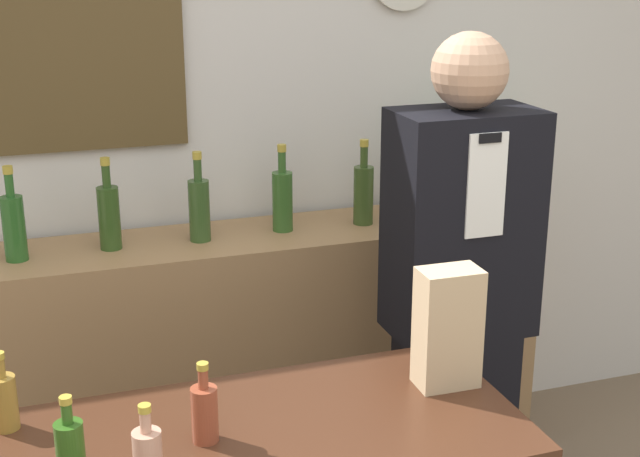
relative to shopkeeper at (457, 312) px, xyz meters
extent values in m
cube|color=silver|center=(-0.52, 0.88, 0.49)|extent=(5.20, 0.06, 2.70)
cube|color=brown|center=(-1.02, 0.84, 0.73)|extent=(0.67, 0.02, 0.63)
cube|color=#9E754C|center=(-0.40, 0.62, -0.37)|extent=(1.95, 0.41, 0.98)
cube|color=#412315|center=(-0.92, -0.62, 0.05)|extent=(1.40, 0.57, 0.04)
cube|color=black|center=(0.00, 0.00, -0.46)|extent=(0.33, 0.26, 0.81)
cube|color=black|center=(0.00, 0.00, 0.29)|extent=(0.44, 0.26, 0.70)
cube|color=white|center=(0.00, -0.13, 0.45)|extent=(0.12, 0.01, 0.31)
cube|color=black|center=(0.00, -0.14, 0.59)|extent=(0.07, 0.01, 0.03)
sphere|color=tan|center=(0.00, 0.00, 0.76)|extent=(0.23, 0.23, 0.23)
cylinder|color=#9E998E|center=(0.44, 0.61, 0.16)|extent=(0.19, 0.19, 0.09)
sphere|color=#2D6B2D|center=(0.44, 0.61, 0.34)|extent=(0.32, 0.32, 0.32)
cube|color=tan|center=(-0.32, -0.55, 0.22)|extent=(0.15, 0.10, 0.30)
cylinder|color=olive|center=(-1.34, -0.42, 0.14)|extent=(0.06, 0.06, 0.13)
cylinder|color=olive|center=(-1.34, -0.42, 0.22)|extent=(0.02, 0.02, 0.04)
cylinder|color=#2B5619|center=(-1.22, -0.67, 0.14)|extent=(0.06, 0.06, 0.13)
cylinder|color=#2B5619|center=(-1.22, -0.67, 0.22)|extent=(0.02, 0.02, 0.04)
cylinder|color=#B29933|center=(-1.22, -0.67, 0.25)|extent=(0.03, 0.03, 0.01)
cylinder|color=tan|center=(-1.07, -0.76, 0.22)|extent=(0.02, 0.02, 0.04)
cylinder|color=#B29933|center=(-1.07, -0.76, 0.25)|extent=(0.03, 0.03, 0.01)
cylinder|color=brown|center=(-0.93, -0.61, 0.14)|extent=(0.06, 0.06, 0.13)
cylinder|color=brown|center=(-0.93, -0.61, 0.22)|extent=(0.02, 0.02, 0.04)
cylinder|color=#B29933|center=(-0.93, -0.61, 0.25)|extent=(0.03, 0.03, 0.01)
cylinder|color=#275822|center=(-1.30, 0.60, 0.23)|extent=(0.07, 0.07, 0.22)
cylinder|color=#275822|center=(-1.30, 0.60, 0.37)|extent=(0.03, 0.03, 0.08)
cylinder|color=#B29933|center=(-1.30, 0.60, 0.42)|extent=(0.03, 0.03, 0.03)
cylinder|color=#2D491C|center=(-1.00, 0.62, 0.23)|extent=(0.07, 0.07, 0.22)
cylinder|color=#2D491C|center=(-1.00, 0.62, 0.37)|extent=(0.03, 0.03, 0.08)
cylinder|color=#B29933|center=(-1.00, 0.62, 0.42)|extent=(0.03, 0.03, 0.03)
cylinder|color=#314E22|center=(-0.69, 0.61, 0.23)|extent=(0.07, 0.07, 0.22)
cylinder|color=#314E22|center=(-0.69, 0.61, 0.37)|extent=(0.03, 0.03, 0.08)
cylinder|color=#B29933|center=(-0.69, 0.61, 0.42)|extent=(0.03, 0.03, 0.03)
cylinder|color=#2F5723|center=(-0.39, 0.63, 0.23)|extent=(0.07, 0.07, 0.22)
cylinder|color=#2F5723|center=(-0.39, 0.63, 0.37)|extent=(0.03, 0.03, 0.08)
cylinder|color=#B29933|center=(-0.39, 0.63, 0.42)|extent=(0.03, 0.03, 0.03)
cylinder|color=#354B20|center=(-0.08, 0.61, 0.23)|extent=(0.07, 0.07, 0.22)
cylinder|color=#354B20|center=(-0.08, 0.61, 0.37)|extent=(0.03, 0.03, 0.08)
cylinder|color=#B29933|center=(-0.08, 0.61, 0.42)|extent=(0.03, 0.03, 0.03)
cylinder|color=#2D4C24|center=(0.22, 0.60, 0.23)|extent=(0.07, 0.07, 0.22)
cylinder|color=#2D4C24|center=(0.22, 0.60, 0.37)|extent=(0.03, 0.03, 0.08)
cylinder|color=#B29933|center=(0.22, 0.60, 0.42)|extent=(0.03, 0.03, 0.03)
camera|label=1|loc=(-1.25, -2.31, 1.11)|focal=50.00mm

